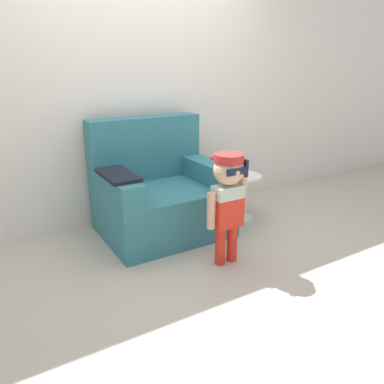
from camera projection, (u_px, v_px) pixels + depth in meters
name	position (u px, v px, depth m)	size (l,w,h in m)	color
ground_plane	(177.00, 241.00, 3.27)	(10.00, 10.00, 0.00)	#BCB29E
wall_back	(136.00, 83.00, 3.47)	(10.00, 0.05, 2.60)	silver
armchair	(159.00, 194.00, 3.40)	(1.09, 0.88, 1.01)	teal
person_child	(228.00, 192.00, 2.74)	(0.35, 0.26, 0.86)	red
side_table	(241.00, 193.00, 3.66)	(0.38, 0.38, 0.46)	white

